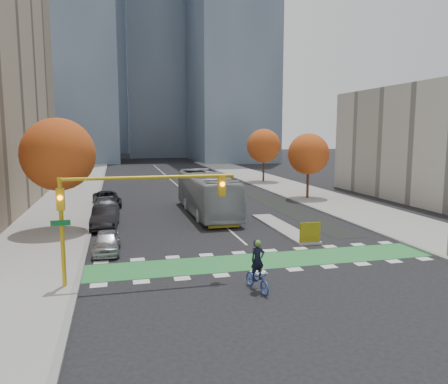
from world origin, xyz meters
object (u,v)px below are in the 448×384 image
traffic_signal_west (119,201)px  tree_west (58,155)px  tree_east_far (264,146)px  parked_car_b (105,217)px  parked_car_c (106,208)px  parked_car_a (107,242)px  hazard_board (310,232)px  tree_east_near (308,154)px  parked_car_d (107,199)px  cyclist (257,274)px  bus (207,193)px

traffic_signal_west → tree_west: bearing=108.0°
tree_east_far → parked_car_b: (-21.43, -25.48, -4.39)m
parked_car_c → parked_car_a: bearing=-92.9°
parked_car_a → parked_car_c: parked_car_c is taller
hazard_board → tree_east_far: tree_east_far is taller
parked_car_a → tree_east_near: bearing=40.9°
traffic_signal_west → parked_car_d: 23.29m
hazard_board → parked_car_b: parked_car_b is taller
tree_east_near → cyclist: 28.79m
parked_car_a → parked_car_d: (-0.29, 17.18, 0.06)m
tree_west → bus: bearing=19.3°
hazard_board → cyclist: cyclist is taller
parked_car_a → parked_car_d: 17.18m
tree_west → tree_east_near: tree_west is taller
cyclist → parked_car_d: bearing=94.5°
hazard_board → traffic_signal_west: traffic_signal_west is taller
hazard_board → tree_east_far: (8.50, 33.80, 4.44)m
parked_car_a → parked_car_b: size_ratio=0.76×
tree_west → bus: 12.92m
hazard_board → parked_car_a: (-12.71, 1.14, -0.13)m
hazard_board → cyclist: bearing=-129.8°
traffic_signal_west → parked_car_a: bearing=97.6°
tree_east_near → tree_east_far: size_ratio=0.92×
tree_west → tree_east_far: 35.73m
hazard_board → cyclist: size_ratio=0.59×
traffic_signal_west → tree_east_near: bearing=48.5°
hazard_board → parked_car_c: size_ratio=0.29×
traffic_signal_west → parked_car_c: 18.37m
parked_car_a → parked_car_c: size_ratio=0.81×
hazard_board → parked_car_b: 15.38m
hazard_board → tree_west: 18.44m
tree_west → parked_car_d: bearing=74.1°
parked_car_b → parked_car_d: size_ratio=0.99×
traffic_signal_west → parked_car_d: (-1.07, 23.03, -3.31)m
bus → parked_car_b: size_ratio=2.58×
parked_car_b → parked_car_c: parked_car_b is taller
tree_west → parked_car_d: (3.00, 10.52, -4.89)m
tree_east_far → bus: 25.62m
bus → parked_car_a: 13.67m
hazard_board → bus: bus is taller
hazard_board → tree_west: size_ratio=0.17×
tree_east_near → cyclist: size_ratio=2.97×
parked_car_a → parked_car_c: 12.18m
tree_west → traffic_signal_west: 13.25m
bus → tree_east_near: bearing=25.3°
tree_east_far → parked_car_c: 30.04m
parked_car_d → cyclist: bearing=-81.0°
hazard_board → parked_car_b: bearing=147.2°
hazard_board → traffic_signal_west: size_ratio=0.16×
cyclist → parked_car_d: size_ratio=0.46×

